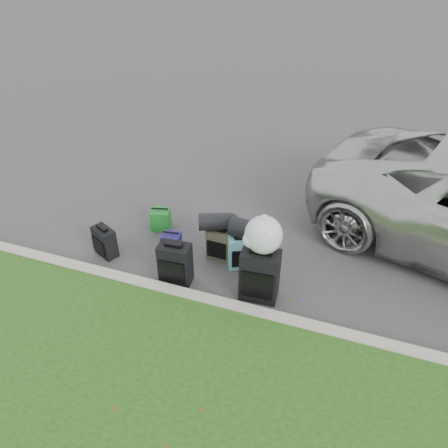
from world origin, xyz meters
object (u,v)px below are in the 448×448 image
(suitcase_teal, at_px, (241,252))
(suitcase_olive, at_px, (220,244))
(suitcase_small_black, at_px, (105,242))
(tote_navy, at_px, (172,242))
(suitcase_large_black_left, at_px, (175,264))
(suitcase_large_black_right, at_px, (260,275))
(tote_green, at_px, (161,219))

(suitcase_teal, bearing_deg, suitcase_olive, 138.99)
(suitcase_small_black, distance_m, tote_navy, 1.04)
(suitcase_large_black_left, distance_m, tote_navy, 0.76)
(suitcase_teal, distance_m, suitcase_large_black_right, 0.72)
(suitcase_small_black, xyz_separation_m, suitcase_teal, (2.10, 0.44, 0.02))
(suitcase_small_black, height_order, tote_green, suitcase_small_black)
(suitcase_small_black, distance_m, tote_green, 1.06)
(suitcase_small_black, relative_size, suitcase_large_black_left, 0.74)
(suitcase_small_black, distance_m, suitcase_teal, 2.14)
(suitcase_teal, xyz_separation_m, tote_navy, (-1.16, 0.00, -0.11))
(suitcase_teal, height_order, tote_green, suitcase_teal)
(suitcase_large_black_left, distance_m, tote_green, 1.40)
(suitcase_large_black_right, height_order, tote_green, suitcase_large_black_right)
(suitcase_large_black_left, xyz_separation_m, suitcase_large_black_right, (1.23, 0.09, 0.07))
(suitcase_large_black_left, height_order, suitcase_teal, suitcase_large_black_left)
(suitcase_olive, bearing_deg, tote_navy, -170.47)
(suitcase_large_black_right, bearing_deg, tote_green, 148.77)
(suitcase_olive, distance_m, suitcase_teal, 0.38)
(suitcase_large_black_right, bearing_deg, tote_navy, 156.92)
(tote_green, bearing_deg, suitcase_small_black, -133.60)
(suitcase_small_black, bearing_deg, suitcase_olive, 42.33)
(suitcase_olive, bearing_deg, suitcase_large_black_right, -35.39)
(suitcase_teal, distance_m, tote_green, 1.67)
(suitcase_small_black, xyz_separation_m, suitcase_olive, (1.73, 0.53, 0.02))
(suitcase_small_black, relative_size, suitcase_olive, 0.94)
(suitcase_olive, height_order, tote_navy, suitcase_olive)
(suitcase_small_black, bearing_deg, tote_green, 86.73)
(suitcase_large_black_right, distance_m, tote_navy, 1.71)
(suitcase_teal, height_order, suitcase_large_black_right, suitcase_large_black_right)
(suitcase_small_black, height_order, suitcase_large_black_left, suitcase_large_black_left)
(suitcase_large_black_left, bearing_deg, suitcase_small_black, 166.55)
(suitcase_large_black_left, distance_m, suitcase_teal, 1.02)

